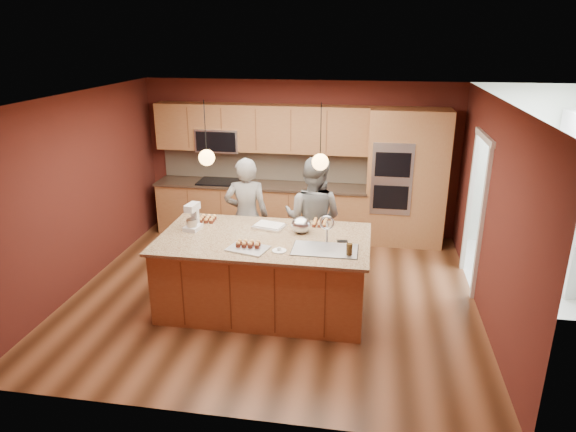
% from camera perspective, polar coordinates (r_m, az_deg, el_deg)
% --- Properties ---
extents(floor, '(5.50, 5.50, 0.00)m').
position_cam_1_polar(floor, '(7.29, -1.59, -8.53)').
color(floor, '#412413').
rests_on(floor, ground).
extents(ceiling, '(5.50, 5.50, 0.00)m').
position_cam_1_polar(ceiling, '(6.46, -1.82, 13.06)').
color(ceiling, silver).
rests_on(ceiling, ground).
extents(wall_back, '(5.50, 0.00, 5.50)m').
position_cam_1_polar(wall_back, '(9.13, 1.29, 6.43)').
color(wall_back, '#4E1C16').
rests_on(wall_back, ground).
extents(wall_front, '(5.50, 0.00, 5.50)m').
position_cam_1_polar(wall_front, '(4.51, -7.78, -8.18)').
color(wall_front, '#4E1C16').
rests_on(wall_front, ground).
extents(wall_left, '(0.00, 5.00, 5.00)m').
position_cam_1_polar(wall_left, '(7.75, -22.12, 2.51)').
color(wall_left, '#4E1C16').
rests_on(wall_left, ground).
extents(wall_right, '(0.00, 5.00, 5.00)m').
position_cam_1_polar(wall_right, '(6.81, 21.65, 0.33)').
color(wall_right, '#4E1C16').
rests_on(wall_right, ground).
extents(cabinet_run, '(3.74, 0.64, 2.30)m').
position_cam_1_polar(cabinet_run, '(9.10, -3.21, 3.97)').
color(cabinet_run, '#985935').
rests_on(cabinet_run, floor).
extents(oven_column, '(1.30, 0.62, 2.30)m').
position_cam_1_polar(oven_column, '(8.82, 12.98, 4.11)').
color(oven_column, '#985935').
rests_on(oven_column, floor).
extents(doorway_trim, '(0.08, 1.11, 2.20)m').
position_cam_1_polar(doorway_trim, '(7.64, 20.07, 0.18)').
color(doorway_trim, silver).
rests_on(doorway_trim, wall_right).
extents(pendant_left, '(0.20, 0.20, 0.80)m').
position_cam_1_polar(pendant_left, '(6.42, -9.02, 6.46)').
color(pendant_left, black).
rests_on(pendant_left, ceiling).
extents(pendant_right, '(0.20, 0.20, 0.80)m').
position_cam_1_polar(pendant_right, '(6.13, 3.59, 6.05)').
color(pendant_right, black).
rests_on(pendant_right, ceiling).
extents(island, '(2.68, 1.50, 1.37)m').
position_cam_1_polar(island, '(6.73, -2.52, -6.23)').
color(island, '#985935').
rests_on(island, floor).
extents(person_left, '(0.71, 0.52, 1.78)m').
position_cam_1_polar(person_left, '(7.59, -4.62, -0.06)').
color(person_left, black).
rests_on(person_left, floor).
extents(person_right, '(1.02, 0.87, 1.82)m').
position_cam_1_polar(person_right, '(7.42, 2.78, -0.32)').
color(person_right, slate).
rests_on(person_right, floor).
extents(stand_mixer, '(0.22, 0.28, 0.35)m').
position_cam_1_polar(stand_mixer, '(6.87, -10.54, -0.27)').
color(stand_mixer, silver).
rests_on(stand_mixer, island).
extents(sheet_cake, '(0.47, 0.39, 0.05)m').
position_cam_1_polar(sheet_cake, '(6.86, -2.09, -1.11)').
color(sheet_cake, white).
rests_on(sheet_cake, island).
extents(cooling_rack, '(0.54, 0.44, 0.02)m').
position_cam_1_polar(cooling_rack, '(6.20, -4.46, -3.62)').
color(cooling_rack, silver).
rests_on(cooling_rack, island).
extents(mixing_bowl, '(0.26, 0.26, 0.22)m').
position_cam_1_polar(mixing_bowl, '(6.66, 1.46, -1.00)').
color(mixing_bowl, silver).
rests_on(mixing_bowl, island).
extents(plate, '(0.17, 0.17, 0.01)m').
position_cam_1_polar(plate, '(6.13, -0.98, -3.88)').
color(plate, white).
rests_on(plate, island).
extents(tumbler, '(0.07, 0.07, 0.14)m').
position_cam_1_polar(tumbler, '(6.04, 6.82, -3.73)').
color(tumbler, '#392912').
rests_on(tumbler, island).
extents(phone, '(0.14, 0.09, 0.01)m').
position_cam_1_polar(phone, '(6.44, 6.05, -2.80)').
color(phone, black).
rests_on(phone, island).
extents(cupcakes_left, '(0.23, 0.23, 0.07)m').
position_cam_1_polar(cupcakes_left, '(7.18, -8.95, -0.30)').
color(cupcakes_left, '#DA9B50').
rests_on(cupcakes_left, island).
extents(cupcakes_rack, '(0.31, 0.16, 0.07)m').
position_cam_1_polar(cupcakes_rack, '(6.23, -4.47, -3.08)').
color(cupcakes_rack, '#DA9B50').
rests_on(cupcakes_rack, island).
extents(cupcakes_right, '(0.21, 0.28, 0.06)m').
position_cam_1_polar(cupcakes_right, '(6.97, 3.59, -0.72)').
color(cupcakes_right, '#DA9B50').
rests_on(cupcakes_right, island).
extents(dryer, '(0.64, 0.65, 0.95)m').
position_cam_1_polar(dryer, '(8.90, 28.33, -2.28)').
color(dryer, silver).
rests_on(dryer, floor).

